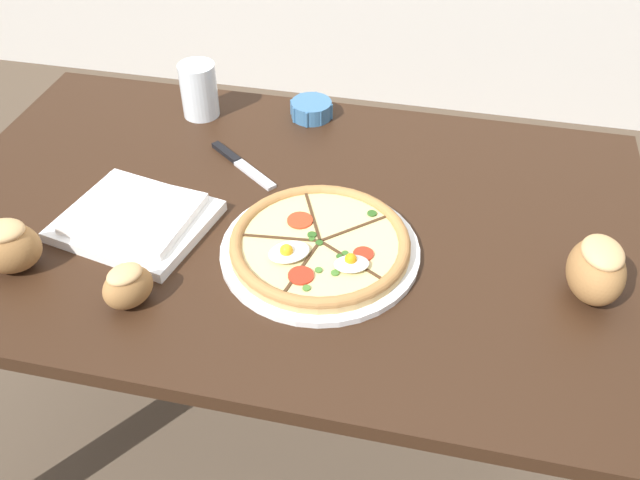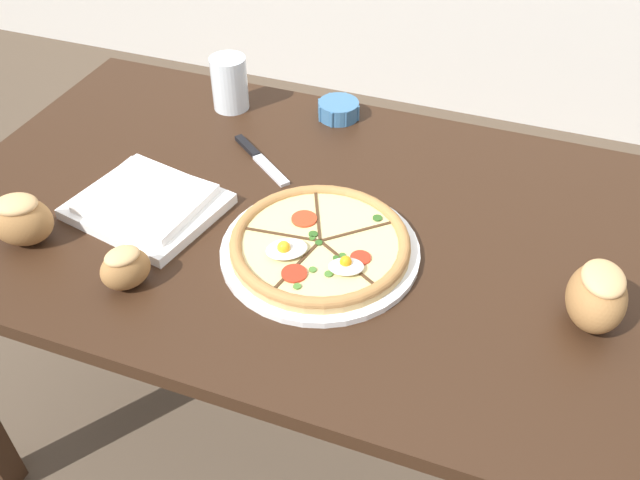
{
  "view_description": "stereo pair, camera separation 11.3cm",
  "coord_description": "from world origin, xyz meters",
  "px_view_note": "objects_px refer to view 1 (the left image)",
  "views": [
    {
      "loc": [
        0.27,
        -0.92,
        1.5
      ],
      "look_at": [
        0.09,
        -0.09,
        0.75
      ],
      "focal_mm": 38.0,
      "sensor_mm": 36.0,
      "label": 1
    },
    {
      "loc": [
        0.38,
        -0.88,
        1.5
      ],
      "look_at": [
        0.09,
        -0.09,
        0.75
      ],
      "focal_mm": 38.0,
      "sensor_mm": 36.0,
      "label": 2
    }
  ],
  "objects_px": {
    "bread_piece_near": "(597,269)",
    "knife_main": "(242,164)",
    "dining_table": "(286,254)",
    "water_glass": "(199,93)",
    "ramekin_bowl": "(311,109)",
    "bread_piece_mid": "(128,286)",
    "pizza": "(320,245)",
    "bread_piece_far": "(7,246)",
    "napkin_folded": "(135,219)"
  },
  "relations": [
    {
      "from": "pizza",
      "to": "ramekin_bowl",
      "type": "bearing_deg",
      "value": 104.88
    },
    {
      "from": "ramekin_bowl",
      "to": "bread_piece_mid",
      "type": "distance_m",
      "value": 0.62
    },
    {
      "from": "napkin_folded",
      "to": "water_glass",
      "type": "height_order",
      "value": "water_glass"
    },
    {
      "from": "pizza",
      "to": "dining_table",
      "type": "bearing_deg",
      "value": 133.53
    },
    {
      "from": "dining_table",
      "to": "bread_piece_near",
      "type": "bearing_deg",
      "value": -9.84
    },
    {
      "from": "knife_main",
      "to": "bread_piece_near",
      "type": "bearing_deg",
      "value": 18.61
    },
    {
      "from": "napkin_folded",
      "to": "bread_piece_far",
      "type": "distance_m",
      "value": 0.21
    },
    {
      "from": "napkin_folded",
      "to": "knife_main",
      "type": "height_order",
      "value": "napkin_folded"
    },
    {
      "from": "bread_piece_far",
      "to": "pizza",
      "type": "bearing_deg",
      "value": 16.5
    },
    {
      "from": "dining_table",
      "to": "ramekin_bowl",
      "type": "xyz_separation_m",
      "value": [
        -0.03,
        0.34,
        0.12
      ]
    },
    {
      "from": "dining_table",
      "to": "ramekin_bowl",
      "type": "height_order",
      "value": "ramekin_bowl"
    },
    {
      "from": "ramekin_bowl",
      "to": "knife_main",
      "type": "height_order",
      "value": "ramekin_bowl"
    },
    {
      "from": "water_glass",
      "to": "bread_piece_mid",
      "type": "bearing_deg",
      "value": -81.12
    },
    {
      "from": "pizza",
      "to": "bread_piece_far",
      "type": "xyz_separation_m",
      "value": [
        -0.48,
        -0.14,
        0.03
      ]
    },
    {
      "from": "bread_piece_mid",
      "to": "napkin_folded",
      "type": "bearing_deg",
      "value": 111.71
    },
    {
      "from": "bread_piece_near",
      "to": "knife_main",
      "type": "height_order",
      "value": "bread_piece_near"
    },
    {
      "from": "ramekin_bowl",
      "to": "bread_piece_far",
      "type": "distance_m",
      "value": 0.68
    },
    {
      "from": "pizza",
      "to": "water_glass",
      "type": "bearing_deg",
      "value": 132.28
    },
    {
      "from": "dining_table",
      "to": "napkin_folded",
      "type": "height_order",
      "value": "napkin_folded"
    },
    {
      "from": "dining_table",
      "to": "bread_piece_mid",
      "type": "xyz_separation_m",
      "value": [
        -0.18,
        -0.27,
        0.14
      ]
    },
    {
      "from": "napkin_folded",
      "to": "bread_piece_mid",
      "type": "height_order",
      "value": "bread_piece_mid"
    },
    {
      "from": "ramekin_bowl",
      "to": "napkin_folded",
      "type": "distance_m",
      "value": 0.48
    },
    {
      "from": "bread_piece_mid",
      "to": "water_glass",
      "type": "relative_size",
      "value": 0.86
    },
    {
      "from": "dining_table",
      "to": "water_glass",
      "type": "bearing_deg",
      "value": 131.89
    },
    {
      "from": "ramekin_bowl",
      "to": "bread_piece_mid",
      "type": "xyz_separation_m",
      "value": [
        -0.15,
        -0.6,
        0.02
      ]
    },
    {
      "from": "pizza",
      "to": "knife_main",
      "type": "bearing_deg",
      "value": 133.68
    },
    {
      "from": "bread_piece_near",
      "to": "bread_piece_mid",
      "type": "height_order",
      "value": "bread_piece_near"
    },
    {
      "from": "bread_piece_near",
      "to": "bread_piece_far",
      "type": "relative_size",
      "value": 1.0
    },
    {
      "from": "dining_table",
      "to": "bread_piece_near",
      "type": "xyz_separation_m",
      "value": [
        0.52,
        -0.09,
        0.15
      ]
    },
    {
      "from": "knife_main",
      "to": "napkin_folded",
      "type": "bearing_deg",
      "value": -83.49
    },
    {
      "from": "pizza",
      "to": "bread_piece_far",
      "type": "bearing_deg",
      "value": -163.5
    },
    {
      "from": "dining_table",
      "to": "pizza",
      "type": "relative_size",
      "value": 3.88
    },
    {
      "from": "bread_piece_mid",
      "to": "pizza",
      "type": "bearing_deg",
      "value": 33.62
    },
    {
      "from": "dining_table",
      "to": "water_glass",
      "type": "height_order",
      "value": "water_glass"
    },
    {
      "from": "ramekin_bowl",
      "to": "bread_piece_far",
      "type": "bearing_deg",
      "value": -122.97
    },
    {
      "from": "ramekin_bowl",
      "to": "water_glass",
      "type": "xyz_separation_m",
      "value": [
        -0.24,
        -0.04,
        0.03
      ]
    },
    {
      "from": "ramekin_bowl",
      "to": "bread_piece_near",
      "type": "bearing_deg",
      "value": -37.85
    },
    {
      "from": "bread_piece_mid",
      "to": "water_glass",
      "type": "height_order",
      "value": "water_glass"
    },
    {
      "from": "bread_piece_near",
      "to": "knife_main",
      "type": "distance_m",
      "value": 0.68
    },
    {
      "from": "pizza",
      "to": "knife_main",
      "type": "relative_size",
      "value": 2.03
    },
    {
      "from": "bread_piece_near",
      "to": "pizza",
      "type": "bearing_deg",
      "value": -180.0
    },
    {
      "from": "dining_table",
      "to": "napkin_folded",
      "type": "xyz_separation_m",
      "value": [
        -0.25,
        -0.09,
        0.12
      ]
    },
    {
      "from": "bread_piece_far",
      "to": "bread_piece_near",
      "type": "bearing_deg",
      "value": 8.85
    },
    {
      "from": "dining_table",
      "to": "water_glass",
      "type": "distance_m",
      "value": 0.43
    },
    {
      "from": "bread_piece_near",
      "to": "bread_piece_far",
      "type": "bearing_deg",
      "value": -171.15
    },
    {
      "from": "bread_piece_mid",
      "to": "knife_main",
      "type": "relative_size",
      "value": 0.61
    },
    {
      "from": "pizza",
      "to": "napkin_folded",
      "type": "bearing_deg",
      "value": 179.78
    },
    {
      "from": "pizza",
      "to": "bread_piece_near",
      "type": "relative_size",
      "value": 2.7
    },
    {
      "from": "ramekin_bowl",
      "to": "knife_main",
      "type": "relative_size",
      "value": 0.57
    },
    {
      "from": "dining_table",
      "to": "knife_main",
      "type": "xyz_separation_m",
      "value": [
        -0.12,
        0.13,
        0.1
      ]
    }
  ]
}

